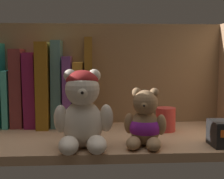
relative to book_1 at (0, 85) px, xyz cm
name	(u,v)px	position (x,y,z in cm)	size (l,w,h in cm)	color
shelf_board	(104,139)	(28.95, -13.18, -12.68)	(70.21, 31.62, 2.00)	#A87F5B
shelf_back_panel	(102,77)	(28.95, 3.23, 1.95)	(72.61, 1.20, 31.27)	olive
book_1	(0,85)	(0.00, 0.00, 0.00)	(1.95, 10.64, 23.36)	teal
book_2	(9,98)	(2.26, 0.00, -3.75)	(1.60, 10.25, 15.87)	#46B8AB
book_3	(19,88)	(5.16, 0.00, -0.78)	(3.24, 9.70, 21.81)	brown
book_4	(32,89)	(8.83, 0.00, -1.27)	(3.15, 11.07, 20.82)	maroon
book_5	(45,84)	(12.56, 0.00, 0.13)	(3.33, 14.85, 23.63)	#875A15
book_6	(57,84)	(16.06, 0.00, 0.38)	(2.72, 10.73, 24.13)	slate
book_7	(68,91)	(19.08, 0.00, -1.78)	(2.35, 13.35, 19.80)	#69387F
book_8	(79,94)	(22.10, 0.00, -2.60)	(2.73, 13.03, 18.17)	#C2862C
book_9	(89,82)	(24.98, 0.00, 0.77)	(2.06, 13.96, 24.91)	#8A5E1C
teddy_bear_larger	(83,111)	(23.84, -23.96, -3.57)	(12.43, 12.57, 17.11)	beige
teddy_bear_smaller	(145,123)	(37.54, -23.04, -6.59)	(9.89, 10.42, 12.95)	#93704C
pillar_candle	(166,119)	(45.36, -9.17, -8.55)	(5.28, 5.28, 6.27)	#C63833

